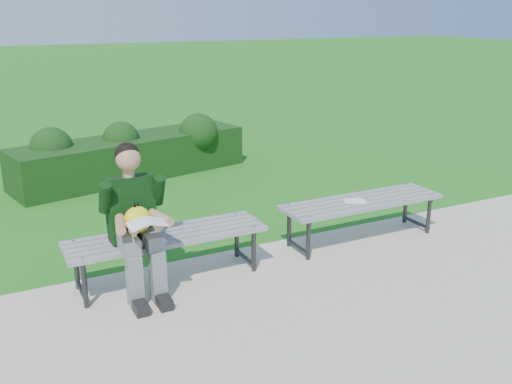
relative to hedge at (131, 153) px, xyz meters
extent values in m
plane|color=#35801E|center=(0.08, -3.23, -0.37)|extent=(80.00, 80.00, 0.00)
cube|color=beige|center=(0.08, -4.98, -0.36)|extent=(30.00, 3.50, 0.02)
cube|color=#134413|center=(0.01, 0.01, -0.07)|extent=(3.60, 1.63, 0.60)
sphere|color=#134413|center=(-1.13, -0.07, 0.20)|extent=(0.70, 0.70, 0.59)
sphere|color=#134413|center=(-0.13, 0.02, 0.20)|extent=(0.65, 0.65, 0.54)
sphere|color=#134413|center=(1.07, -0.01, 0.20)|extent=(0.72, 0.72, 0.60)
cube|color=gray|center=(-0.63, -3.79, 0.08)|extent=(1.80, 0.08, 0.04)
cube|color=gray|center=(-0.63, -3.69, 0.08)|extent=(1.80, 0.09, 0.04)
cube|color=gray|center=(-0.63, -3.58, 0.08)|extent=(1.80, 0.08, 0.04)
cube|color=gray|center=(-0.63, -3.48, 0.08)|extent=(1.80, 0.08, 0.04)
cube|color=gray|center=(-0.63, -3.38, 0.08)|extent=(1.80, 0.09, 0.04)
cylinder|color=#2D2D30|center=(-1.41, -3.77, -0.14)|extent=(0.04, 0.04, 0.41)
cylinder|color=#2D2D30|center=(-1.41, -3.39, -0.14)|extent=(0.04, 0.04, 0.41)
cylinder|color=#2D2D30|center=(-1.41, -3.58, 0.04)|extent=(0.04, 0.42, 0.04)
cylinder|color=#2D2D30|center=(-1.41, -3.58, -0.29)|extent=(0.04, 0.42, 0.04)
cylinder|color=gray|center=(-1.41, -3.79, 0.11)|extent=(0.02, 0.02, 0.01)
cylinder|color=gray|center=(-1.41, -3.38, 0.11)|extent=(0.02, 0.02, 0.01)
cylinder|color=#2D2D30|center=(0.15, -3.77, -0.14)|extent=(0.04, 0.04, 0.41)
cylinder|color=#2D2D30|center=(0.15, -3.39, -0.14)|extent=(0.04, 0.04, 0.41)
cylinder|color=#2D2D30|center=(0.15, -3.58, 0.04)|extent=(0.04, 0.42, 0.04)
cylinder|color=#2D2D30|center=(0.15, -3.58, -0.29)|extent=(0.04, 0.42, 0.04)
cylinder|color=gray|center=(0.15, -3.79, 0.11)|extent=(0.02, 0.02, 0.01)
cylinder|color=gray|center=(0.15, -3.38, 0.11)|extent=(0.02, 0.02, 0.01)
cube|color=gray|center=(1.53, -3.80, 0.08)|extent=(1.80, 0.08, 0.04)
cube|color=gray|center=(1.53, -3.69, 0.08)|extent=(1.80, 0.08, 0.04)
cube|color=gray|center=(1.53, -3.59, 0.08)|extent=(1.80, 0.08, 0.04)
cube|color=gray|center=(1.53, -3.49, 0.08)|extent=(1.80, 0.08, 0.04)
cube|color=gray|center=(1.53, -3.38, 0.08)|extent=(1.80, 0.09, 0.04)
cylinder|color=#2D2D30|center=(0.75, -3.78, -0.14)|extent=(0.04, 0.04, 0.41)
cylinder|color=#2D2D30|center=(0.75, -3.40, -0.14)|extent=(0.04, 0.04, 0.41)
cylinder|color=#2D2D30|center=(0.75, -3.59, 0.04)|extent=(0.04, 0.42, 0.04)
cylinder|color=#2D2D30|center=(0.75, -3.59, -0.29)|extent=(0.04, 0.42, 0.04)
cylinder|color=gray|center=(0.75, -3.80, 0.11)|extent=(0.02, 0.02, 0.01)
cylinder|color=gray|center=(0.75, -3.38, 0.11)|extent=(0.02, 0.02, 0.01)
cylinder|color=#2D2D30|center=(2.31, -3.78, -0.14)|extent=(0.04, 0.04, 0.41)
cylinder|color=#2D2D30|center=(2.31, -3.40, -0.14)|extent=(0.04, 0.04, 0.41)
cylinder|color=#2D2D30|center=(2.31, -3.59, 0.04)|extent=(0.04, 0.42, 0.04)
cylinder|color=#2D2D30|center=(2.31, -3.59, -0.29)|extent=(0.04, 0.42, 0.04)
cylinder|color=gray|center=(2.31, -3.80, 0.11)|extent=(0.02, 0.02, 0.01)
cylinder|color=gray|center=(2.31, -3.38, 0.11)|extent=(0.02, 0.02, 0.01)
cube|color=gray|center=(-1.03, -3.74, 0.17)|extent=(0.14, 0.42, 0.13)
cube|color=gray|center=(-0.83, -3.74, 0.17)|extent=(0.14, 0.42, 0.13)
cube|color=gray|center=(-1.03, -3.92, -0.12)|extent=(0.12, 0.13, 0.45)
cube|color=gray|center=(-0.83, -3.92, -0.12)|extent=(0.12, 0.13, 0.45)
cube|color=black|center=(-1.03, -4.02, -0.30)|extent=(0.11, 0.26, 0.09)
cube|color=black|center=(-0.83, -4.02, -0.30)|extent=(0.11, 0.26, 0.09)
cube|color=black|center=(-0.93, -3.54, 0.38)|extent=(0.40, 0.30, 0.59)
cylinder|color=tan|center=(-0.93, -3.56, 0.70)|extent=(0.10, 0.10, 0.08)
sphere|color=tan|center=(-0.93, -3.58, 0.83)|extent=(0.21, 0.21, 0.21)
sphere|color=black|center=(-0.93, -3.55, 0.86)|extent=(0.21, 0.21, 0.21)
cylinder|color=black|center=(-1.16, -3.64, 0.54)|extent=(0.10, 0.21, 0.30)
cylinder|color=black|center=(-0.70, -3.64, 0.54)|extent=(0.10, 0.21, 0.30)
cylinder|color=tan|center=(-1.10, -3.86, 0.37)|extent=(0.14, 0.31, 0.08)
cylinder|color=tan|center=(-0.76, -3.86, 0.37)|extent=(0.14, 0.31, 0.08)
sphere|color=tan|center=(-1.03, -4.02, 0.37)|extent=(0.09, 0.09, 0.09)
sphere|color=tan|center=(-0.83, -4.02, 0.37)|extent=(0.09, 0.09, 0.09)
sphere|color=#EAF61D|center=(-0.93, -3.76, 0.35)|extent=(0.22, 0.22, 0.22)
cone|color=#F34E0A|center=(-0.93, -3.88, 0.35)|extent=(0.07, 0.07, 0.07)
cone|color=black|center=(-0.95, -3.75, 0.48)|extent=(0.03, 0.04, 0.07)
cone|color=black|center=(-0.92, -3.74, 0.48)|extent=(0.03, 0.04, 0.06)
sphere|color=white|center=(-0.98, -3.86, 0.38)|extent=(0.04, 0.04, 0.04)
sphere|color=white|center=(-0.89, -3.86, 0.38)|extent=(0.04, 0.04, 0.04)
cube|color=white|center=(-1.01, -4.04, 0.42)|extent=(0.15, 0.20, 0.05)
cube|color=white|center=(-0.86, -4.04, 0.42)|extent=(0.15, 0.20, 0.05)
cube|color=white|center=(1.43, -3.59, 0.11)|extent=(0.26, 0.23, 0.01)
camera|label=1|loc=(-2.06, -8.20, 2.02)|focal=40.00mm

